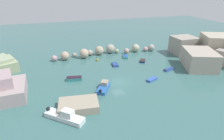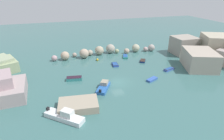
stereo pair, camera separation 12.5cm
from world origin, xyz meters
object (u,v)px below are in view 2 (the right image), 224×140
(stone_dock, at_px, (78,105))
(moored_boat_2, at_px, (74,78))
(moored_boat_0, at_px, (143,61))
(moored_boat_4, at_px, (152,79))
(moored_boat_3, at_px, (65,116))
(channel_buoy, at_px, (97,60))
(moored_boat_7, at_px, (125,56))
(moored_boat_5, at_px, (169,69))
(moored_boat_1, at_px, (104,87))
(moored_boat_6, at_px, (115,64))

(stone_dock, relative_size, moored_boat_2, 1.86)
(moored_boat_0, xyz_separation_m, moored_boat_4, (-2.95, -10.60, -0.02))
(stone_dock, bearing_deg, moored_boat_3, -136.93)
(channel_buoy, distance_m, moored_boat_7, 8.31)
(moored_boat_0, height_order, moored_boat_7, moored_boat_7)
(stone_dock, distance_m, moored_boat_7, 26.47)
(moored_boat_4, distance_m, moored_boat_7, 15.28)
(channel_buoy, bearing_deg, moored_boat_0, -20.65)
(stone_dock, height_order, channel_buoy, stone_dock)
(stone_dock, distance_m, channel_buoy, 21.99)
(moored_boat_7, bearing_deg, channel_buoy, 112.41)
(moored_boat_5, bearing_deg, moored_boat_1, -6.05)
(moored_boat_7, bearing_deg, moored_boat_6, 156.34)
(moored_boat_0, height_order, moored_boat_6, moored_boat_6)
(moored_boat_3, height_order, moored_boat_7, moored_boat_3)
(moored_boat_5, bearing_deg, moored_boat_3, 4.87)
(stone_dock, bearing_deg, moored_boat_1, 41.57)
(channel_buoy, height_order, moored_boat_1, moored_boat_1)
(moored_boat_2, bearing_deg, moored_boat_5, -174.39)
(moored_boat_1, xyz_separation_m, moored_boat_7, (10.72, 15.74, -0.20))
(moored_boat_3, bearing_deg, moored_boat_4, 63.35)
(moored_boat_0, distance_m, moored_boat_2, 19.77)
(moored_boat_4, xyz_separation_m, moored_boat_7, (-0.27, 15.27, 0.05))
(stone_dock, xyz_separation_m, moored_boat_7, (16.40, 20.77, -0.38))
(moored_boat_6, bearing_deg, moored_boat_1, 156.09)
(moored_boat_3, bearing_deg, moored_boat_1, 83.29)
(moored_boat_1, xyz_separation_m, moored_boat_3, (-8.07, -7.28, 0.13))
(stone_dock, relative_size, moored_boat_4, 2.20)
(moored_boat_4, height_order, moored_boat_7, moored_boat_7)
(moored_boat_0, xyz_separation_m, moored_boat_3, (-22.02, -18.34, 0.35))
(moored_boat_3, xyz_separation_m, moored_boat_5, (25.60, 11.27, -0.33))
(moored_boat_4, bearing_deg, stone_dock, -7.21)
(moored_boat_3, distance_m, moored_boat_7, 29.71)
(stone_dock, relative_size, moored_boat_1, 1.31)
(moored_boat_2, xyz_separation_m, moored_boat_7, (15.79, 10.09, -0.09))
(moored_boat_1, relative_size, moored_boat_2, 1.41)
(stone_dock, relative_size, moored_boat_7, 1.89)
(moored_boat_2, bearing_deg, moored_boat_3, 86.69)
(moored_boat_3, bearing_deg, stone_dock, 84.34)
(stone_dock, xyz_separation_m, moored_boat_0, (19.63, 16.09, -0.40))
(stone_dock, relative_size, moored_boat_3, 1.08)
(channel_buoy, relative_size, moored_boat_7, 0.19)
(stone_dock, bearing_deg, channel_buoy, 68.40)
(moored_boat_1, relative_size, moored_boat_5, 1.61)
(moored_boat_7, bearing_deg, moored_boat_1, 165.87)
(stone_dock, bearing_deg, moored_boat_6, 53.62)
(moored_boat_1, relative_size, moored_boat_6, 1.85)
(stone_dock, distance_m, moored_boat_5, 24.90)
(moored_boat_0, distance_m, moored_boat_6, 7.97)
(stone_dock, bearing_deg, moored_boat_7, 51.71)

